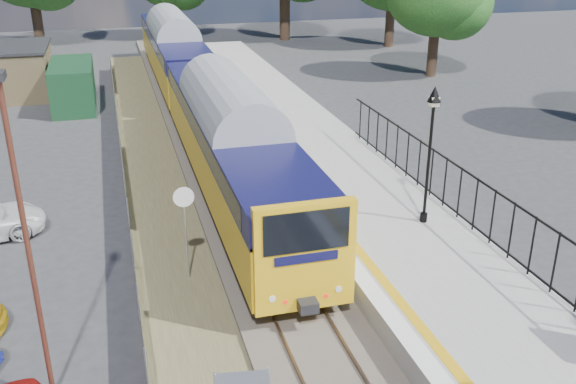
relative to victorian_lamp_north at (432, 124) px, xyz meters
name	(u,v)px	position (x,y,z in m)	size (l,w,h in m)	color
track_bed	(233,218)	(-5.77, 3.67, -4.21)	(5.90, 80.00, 0.29)	#473F38
platform	(369,213)	(-1.10, 2.00, -3.85)	(5.00, 70.00, 0.90)	gray
platform_edge	(315,208)	(-3.16, 2.00, -3.39)	(0.90, 70.00, 0.01)	silver
victorian_lamp_north	(432,124)	(0.00, 0.00, 0.00)	(0.44, 0.44, 4.60)	black
palisade_fence	(527,241)	(1.25, -3.76, -2.46)	(0.12, 26.00, 2.00)	black
wire_fence	(126,192)	(-9.50, 6.00, -3.70)	(0.06, 52.00, 1.20)	#999EA3
outbuilding	(0,75)	(-16.21, 25.21, -2.78)	(10.80, 10.10, 3.12)	tan
train	(194,81)	(-5.30, 16.66, -1.96)	(2.82, 40.83, 3.51)	gold
speed_sign	(185,217)	(-7.92, -0.16, -2.17)	(0.62, 0.10, 3.08)	#999EA3
carpark_lamp	(25,230)	(-11.63, -4.58, -0.03)	(0.25, 0.50, 7.55)	#54281C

